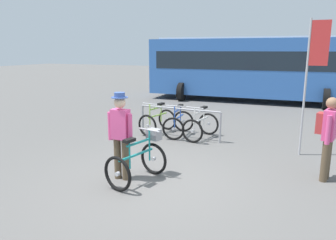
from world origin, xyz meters
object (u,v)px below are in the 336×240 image
at_px(racked_bike_blue, 179,124).
at_px(featured_bicycle, 140,159).
at_px(person_with_featured_bike, 121,132).
at_px(bus_distant, 253,65).
at_px(banner_flag, 314,62).
at_px(pedestrian_with_backpack, 328,134).
at_px(racked_bike_lime, 158,121).
at_px(racked_bike_white, 201,126).

height_order(racked_bike_blue, featured_bicycle, same).
height_order(person_with_featured_bike, bus_distant, bus_distant).
height_order(racked_bike_blue, banner_flag, banner_flag).
bearing_deg(bus_distant, pedestrian_with_backpack, -73.16).
distance_m(person_with_featured_bike, pedestrian_with_backpack, 3.97).
height_order(racked_bike_blue, bus_distant, bus_distant).
distance_m(racked_bike_lime, racked_bike_blue, 0.70).
xyz_separation_m(featured_bicycle, bus_distant, (0.40, 11.04, 1.30)).
bearing_deg(racked_bike_white, featured_bicycle, -92.89).
bearing_deg(bus_distant, racked_bike_blue, -96.95).
relative_size(racked_bike_lime, featured_bicycle, 0.97).
height_order(racked_bike_white, person_with_featured_bike, person_with_featured_bike).
distance_m(racked_bike_blue, pedestrian_with_backpack, 4.34).
xyz_separation_m(person_with_featured_bike, pedestrian_with_backpack, (3.67, 1.52, -0.01)).
bearing_deg(racked_bike_lime, pedestrian_with_backpack, -23.89).
relative_size(pedestrian_with_backpack, bus_distant, 0.16).
bearing_deg(racked_bike_white, racked_bike_lime, 176.62).
bearing_deg(racked_bike_lime, featured_bicycle, -70.52).
bearing_deg(person_with_featured_bike, racked_bike_lime, 103.64).
height_order(racked_bike_lime, bus_distant, bus_distant).
distance_m(racked_bike_blue, person_with_featured_bike, 3.53).
xyz_separation_m(racked_bike_white, featured_bicycle, (-0.17, -3.39, 0.08)).
relative_size(racked_bike_blue, pedestrian_with_backpack, 0.71).
distance_m(racked_bike_lime, pedestrian_with_backpack, 4.98).
relative_size(racked_bike_blue, person_with_featured_bike, 0.67).
distance_m(pedestrian_with_backpack, banner_flag, 1.98).
xyz_separation_m(bus_distant, banner_flag, (2.56, -8.11, 0.49)).
bearing_deg(person_with_featured_bike, featured_bicycle, 8.14).
relative_size(racked_bike_white, featured_bicycle, 0.95).
height_order(racked_bike_blue, person_with_featured_bike, person_with_featured_bike).
bearing_deg(racked_bike_lime, banner_flag, -7.36).
xyz_separation_m(featured_bicycle, pedestrian_with_backpack, (3.30, 1.46, 0.49)).
xyz_separation_m(racked_bike_lime, racked_bike_white, (1.40, -0.08, -0.00)).
relative_size(racked_bike_lime, pedestrian_with_backpack, 0.73).
bearing_deg(racked_bike_blue, featured_bicycle, -81.24).
bearing_deg(pedestrian_with_backpack, racked_bike_blue, 152.84).
bearing_deg(pedestrian_with_backpack, bus_distant, 106.84).
distance_m(racked_bike_white, bus_distant, 7.78).
distance_m(racked_bike_blue, bus_distant, 7.79).
bearing_deg(banner_flag, bus_distant, 107.50).
distance_m(racked_bike_white, banner_flag, 3.38).
height_order(person_with_featured_bike, pedestrian_with_backpack, person_with_featured_bike).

